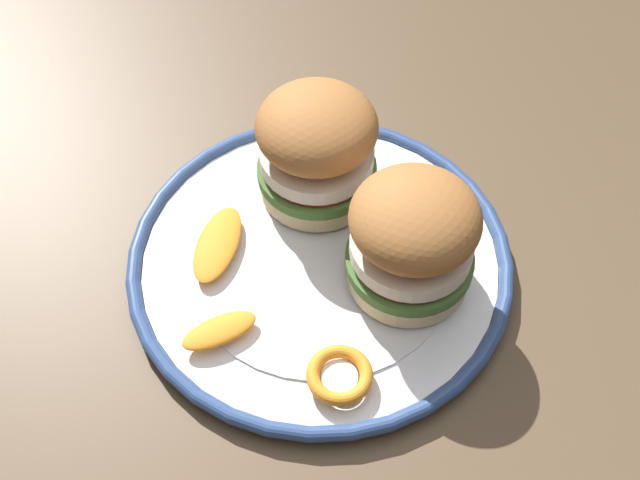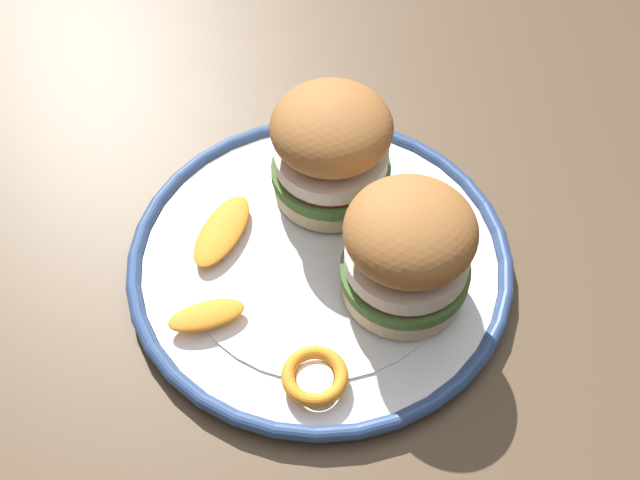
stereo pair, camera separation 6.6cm
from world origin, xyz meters
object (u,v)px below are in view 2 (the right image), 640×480
at_px(dinner_plate, 320,262).
at_px(sandwich_half_left, 331,148).
at_px(sandwich_half_right, 408,250).
at_px(dining_table, 397,307).

xyz_separation_m(dinner_plate, sandwich_half_left, (0.01, -0.07, 0.06)).
xyz_separation_m(sandwich_half_left, sandwich_half_right, (-0.08, 0.09, 0.00)).
distance_m(dinner_plate, sandwich_half_left, 0.09).
distance_m(dinner_plate, sandwich_half_right, 0.09).
bearing_deg(dining_table, sandwich_half_left, -26.63).
relative_size(dinner_plate, sandwich_half_right, 2.29).
height_order(dining_table, dinner_plate, dinner_plate).
relative_size(dinner_plate, sandwich_half_left, 2.27).
relative_size(sandwich_half_left, sandwich_half_right, 1.01).
xyz_separation_m(dining_table, sandwich_half_right, (-0.01, 0.05, 0.16)).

